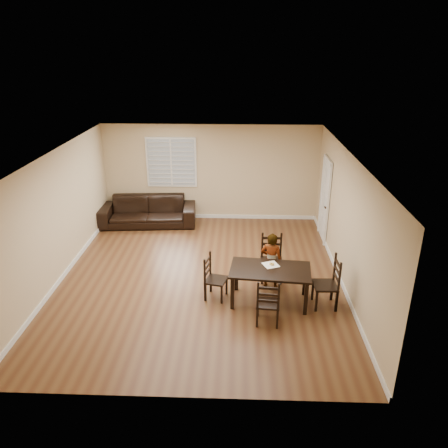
{
  "coord_description": "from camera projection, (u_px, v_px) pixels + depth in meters",
  "views": [
    {
      "loc": [
        0.82,
        -8.31,
        4.71
      ],
      "look_at": [
        0.47,
        0.62,
        1.0
      ],
      "focal_mm": 35.0,
      "sensor_mm": 36.0,
      "label": 1
    }
  ],
  "objects": [
    {
      "name": "room",
      "position": [
        202.0,
        196.0,
        8.98
      ],
      "size": [
        6.04,
        7.04,
        2.72
      ],
      "color": "#CAB088",
      "rests_on": "ground"
    },
    {
      "name": "sofa",
      "position": [
        148.0,
        211.0,
        12.14
      ],
      "size": [
        2.71,
        1.24,
        0.77
      ],
      "primitive_type": "imported",
      "rotation": [
        0.0,
        0.0,
        0.08
      ],
      "color": "black",
      "rests_on": "ground"
    },
    {
      "name": "ground",
      "position": [
        201.0,
        277.0,
        9.51
      ],
      "size": [
        7.0,
        7.0,
        0.0
      ],
      "primitive_type": "plane",
      "color": "brown",
      "rests_on": "ground"
    },
    {
      "name": "child",
      "position": [
        271.0,
        261.0,
        8.89
      ],
      "size": [
        0.51,
        0.42,
        1.22
      ],
      "primitive_type": "imported",
      "rotation": [
        0.0,
        0.0,
        2.82
      ],
      "color": "gray",
      "rests_on": "ground"
    },
    {
      "name": "donut",
      "position": [
        272.0,
        264.0,
        8.48
      ],
      "size": [
        0.1,
        0.1,
        0.03
      ],
      "color": "gold",
      "rests_on": "napkin"
    },
    {
      "name": "chair_far",
      "position": [
        268.0,
        306.0,
        7.71
      ],
      "size": [
        0.45,
        0.42,
        0.92
      ],
      "rotation": [
        0.0,
        0.0,
        3.04
      ],
      "color": "black",
      "rests_on": "ground"
    },
    {
      "name": "chair_right",
      "position": [
        332.0,
        284.0,
        8.3
      ],
      "size": [
        0.45,
        0.48,
        1.04
      ],
      "rotation": [
        0.0,
        0.0,
        -1.54
      ],
      "color": "black",
      "rests_on": "ground"
    },
    {
      "name": "chair_left",
      "position": [
        211.0,
        278.0,
        8.62
      ],
      "size": [
        0.47,
        0.49,
        0.92
      ],
      "rotation": [
        0.0,
        0.0,
        1.33
      ],
      "color": "black",
      "rests_on": "ground"
    },
    {
      "name": "napkin",
      "position": [
        271.0,
        265.0,
        8.49
      ],
      "size": [
        0.37,
        0.37,
        0.0
      ],
      "primitive_type": "cube",
      "rotation": [
        0.0,
        0.0,
        0.39
      ],
      "color": "white",
      "rests_on": "dining_table"
    },
    {
      "name": "dining_table",
      "position": [
        270.0,
        273.0,
        8.37
      ],
      "size": [
        1.61,
        1.01,
        0.72
      ],
      "rotation": [
        0.0,
        0.0,
        -0.1
      ],
      "color": "black",
      "rests_on": "ground"
    },
    {
      "name": "chair_near",
      "position": [
        271.0,
        258.0,
        9.34
      ],
      "size": [
        0.46,
        0.43,
        1.02
      ],
      "rotation": [
        0.0,
        0.0,
        0.0
      ],
      "color": "black",
      "rests_on": "ground"
    }
  ]
}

